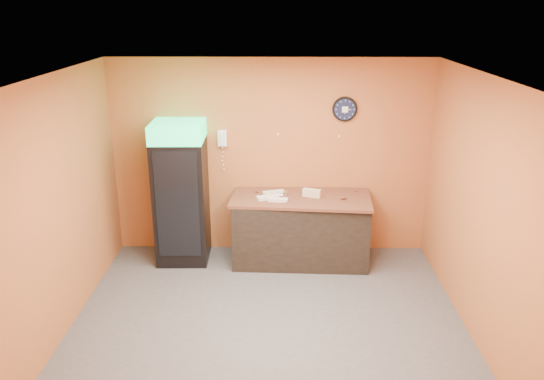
{
  "coord_description": "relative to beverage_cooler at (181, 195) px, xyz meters",
  "views": [
    {
      "loc": [
        0.12,
        -5.25,
        3.47
      ],
      "look_at": [
        0.04,
        0.6,
        1.41
      ],
      "focal_mm": 35.0,
      "sensor_mm": 36.0,
      "label": 1
    }
  ],
  "objects": [
    {
      "name": "right_wall",
      "position": [
        3.49,
        -1.61,
        0.43
      ],
      "size": [
        0.02,
        4.0,
        2.8
      ],
      "primitive_type": "cube",
      "color": "#AC5D30",
      "rests_on": "floor"
    },
    {
      "name": "back_wall",
      "position": [
        1.24,
        0.39,
        0.43
      ],
      "size": [
        4.5,
        0.02,
        2.8
      ],
      "primitive_type": "cube",
      "color": "#AC5D30",
      "rests_on": "floor"
    },
    {
      "name": "wall_phone",
      "position": [
        0.56,
        0.34,
        0.73
      ],
      "size": [
        0.13,
        0.11,
        0.23
      ],
      "color": "white",
      "rests_on": "back_wall"
    },
    {
      "name": "butcher_paper",
      "position": [
        1.66,
        -0.02,
        -0.03
      ],
      "size": [
        1.97,
        1.03,
        0.04
      ],
      "primitive_type": "cube",
      "rotation": [
        0.0,
        0.0,
        -0.08
      ],
      "color": "brown",
      "rests_on": "prep_counter"
    },
    {
      "name": "sub_roll_stack",
      "position": [
        1.81,
        -0.01,
        0.05
      ],
      "size": [
        0.26,
        0.17,
        0.11
      ],
      "rotation": [
        0.0,
        0.0,
        -0.37
      ],
      "color": "beige",
      "rests_on": "butcher_paper"
    },
    {
      "name": "floor",
      "position": [
        1.24,
        -1.61,
        -0.97
      ],
      "size": [
        4.5,
        4.5,
        0.0
      ],
      "primitive_type": "plane",
      "color": "#47474C",
      "rests_on": "ground"
    },
    {
      "name": "kitchen_tool",
      "position": [
        1.44,
        0.02,
        0.03
      ],
      "size": [
        0.06,
        0.06,
        0.06
      ],
      "primitive_type": "cylinder",
      "color": "silver",
      "rests_on": "butcher_paper"
    },
    {
      "name": "beverage_cooler",
      "position": [
        0.0,
        0.0,
        0.0
      ],
      "size": [
        0.71,
        0.73,
        1.99
      ],
      "rotation": [
        0.0,
        0.0,
        0.02
      ],
      "color": "black",
      "rests_on": "floor"
    },
    {
      "name": "wrapped_sandwich_left",
      "position": [
        1.2,
        -0.11,
        0.02
      ],
      "size": [
        0.32,
        0.21,
        0.04
      ],
      "primitive_type": "cube",
      "rotation": [
        0.0,
        0.0,
        0.35
      ],
      "color": "silver",
      "rests_on": "butcher_paper"
    },
    {
      "name": "wrapped_sandwich_right",
      "position": [
        1.29,
        0.08,
        0.02
      ],
      "size": [
        0.33,
        0.21,
        0.04
      ],
      "primitive_type": "cube",
      "rotation": [
        0.0,
        0.0,
        0.32
      ],
      "color": "silver",
      "rests_on": "butcher_paper"
    },
    {
      "name": "wall_clock",
      "position": [
        2.25,
        0.37,
        1.14
      ],
      "size": [
        0.34,
        0.06,
        0.34
      ],
      "color": "black",
      "rests_on": "back_wall"
    },
    {
      "name": "ceiling",
      "position": [
        1.24,
        -1.61,
        1.83
      ],
      "size": [
        4.5,
        4.0,
        0.02
      ],
      "primitive_type": "cube",
      "color": "white",
      "rests_on": "back_wall"
    },
    {
      "name": "left_wall",
      "position": [
        -1.01,
        -1.61,
        0.43
      ],
      "size": [
        0.02,
        4.0,
        2.8
      ],
      "primitive_type": "cube",
      "color": "#AC5D30",
      "rests_on": "floor"
    },
    {
      "name": "prep_counter",
      "position": [
        1.66,
        -0.02,
        -0.51
      ],
      "size": [
        1.88,
        0.88,
        0.93
      ],
      "primitive_type": "cube",
      "rotation": [
        0.0,
        0.0,
        -0.03
      ],
      "color": "black",
      "rests_on": "floor"
    },
    {
      "name": "wrapped_sandwich_mid",
      "position": [
        1.34,
        -0.19,
        0.01
      ],
      "size": [
        0.27,
        0.13,
        0.04
      ],
      "primitive_type": "cube",
      "rotation": [
        0.0,
        0.0,
        -0.12
      ],
      "color": "silver",
      "rests_on": "butcher_paper"
    }
  ]
}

